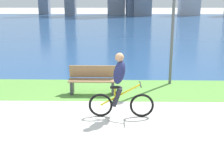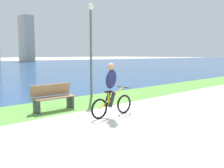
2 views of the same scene
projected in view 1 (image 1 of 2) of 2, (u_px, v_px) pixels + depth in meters
name	position (u px, v px, depth m)	size (l,w,h in m)	color
ground_plane	(107.00, 123.00, 7.28)	(300.00, 300.00, 0.00)	#B2AFA8
grass_strip_bayside	(110.00, 89.00, 10.08)	(120.00, 2.52, 0.01)	#59933D
bay_water_surface	(118.00, 23.00, 42.81)	(300.00, 65.39, 0.00)	navy
cyclist_lead	(120.00, 86.00, 7.47)	(1.67, 0.52, 1.66)	black
bench_near_path	(92.00, 80.00, 9.52)	(1.50, 0.47, 0.90)	olive
lamppost_tall	(174.00, 7.00, 10.10)	(0.28, 0.28, 4.13)	#595960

